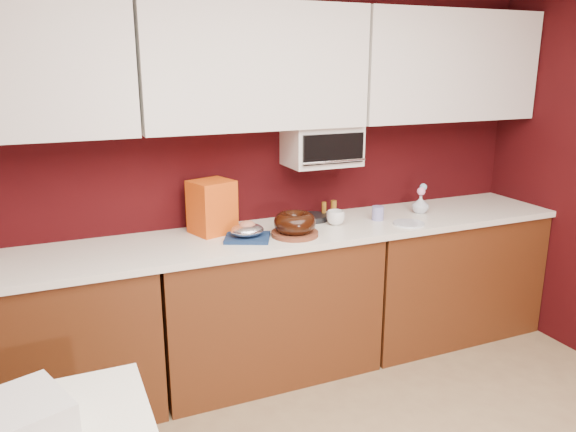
# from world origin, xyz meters

# --- Properties ---
(wall_back) EXTENTS (4.00, 0.02, 2.50)m
(wall_back) POSITION_xyz_m (0.00, 2.25, 1.25)
(wall_back) COLOR #330608
(wall_back) RESTS_ON floor
(base_cabinet_left) EXTENTS (1.31, 0.58, 0.86)m
(base_cabinet_left) POSITION_xyz_m (-1.33, 1.94, 0.43)
(base_cabinet_left) COLOR #542810
(base_cabinet_left) RESTS_ON floor
(base_cabinet_center) EXTENTS (1.31, 0.58, 0.86)m
(base_cabinet_center) POSITION_xyz_m (0.00, 1.94, 0.43)
(base_cabinet_center) COLOR #542810
(base_cabinet_center) RESTS_ON floor
(base_cabinet_right) EXTENTS (1.31, 0.58, 0.86)m
(base_cabinet_right) POSITION_xyz_m (1.33, 1.94, 0.43)
(base_cabinet_right) COLOR #542810
(base_cabinet_right) RESTS_ON floor
(countertop) EXTENTS (4.00, 0.62, 0.04)m
(countertop) POSITION_xyz_m (0.00, 1.94, 0.88)
(countertop) COLOR white
(countertop) RESTS_ON base_cabinet_center
(upper_cabinet_center) EXTENTS (1.31, 0.33, 0.70)m
(upper_cabinet_center) POSITION_xyz_m (0.00, 2.08, 1.85)
(upper_cabinet_center) COLOR white
(upper_cabinet_center) RESTS_ON wall_back
(upper_cabinet_right) EXTENTS (1.31, 0.33, 0.70)m
(upper_cabinet_right) POSITION_xyz_m (1.33, 2.08, 1.85)
(upper_cabinet_right) COLOR white
(upper_cabinet_right) RESTS_ON wall_back
(toaster_oven) EXTENTS (0.45, 0.30, 0.25)m
(toaster_oven) POSITION_xyz_m (0.45, 2.10, 1.38)
(toaster_oven) COLOR white
(toaster_oven) RESTS_ON upper_cabinet_center
(toaster_oven_door) EXTENTS (0.40, 0.02, 0.18)m
(toaster_oven_door) POSITION_xyz_m (0.45, 1.94, 1.38)
(toaster_oven_door) COLOR black
(toaster_oven_door) RESTS_ON toaster_oven
(toaster_oven_handle) EXTENTS (0.42, 0.02, 0.02)m
(toaster_oven_handle) POSITION_xyz_m (0.45, 1.93, 1.30)
(toaster_oven_handle) COLOR silver
(toaster_oven_handle) RESTS_ON toaster_oven
(cake_base) EXTENTS (0.36, 0.36, 0.03)m
(cake_base) POSITION_xyz_m (0.14, 1.83, 0.91)
(cake_base) COLOR brown
(cake_base) RESTS_ON countertop
(bundt_cake) EXTENTS (0.29, 0.29, 0.10)m
(bundt_cake) POSITION_xyz_m (0.14, 1.83, 0.98)
(bundt_cake) COLOR black
(bundt_cake) RESTS_ON cake_base
(navy_towel) EXTENTS (0.32, 0.30, 0.02)m
(navy_towel) POSITION_xyz_m (-0.13, 1.87, 0.91)
(navy_towel) COLOR navy
(navy_towel) RESTS_ON countertop
(foil_ham_nest) EXTENTS (0.20, 0.17, 0.07)m
(foil_ham_nest) POSITION_xyz_m (-0.13, 1.87, 0.96)
(foil_ham_nest) COLOR white
(foil_ham_nest) RESTS_ON navy_towel
(roasted_ham) EXTENTS (0.12, 0.11, 0.06)m
(roasted_ham) POSITION_xyz_m (-0.13, 1.87, 0.98)
(roasted_ham) COLOR #B86E54
(roasted_ham) RESTS_ON foil_ham_nest
(pandoro_box) EXTENTS (0.28, 0.27, 0.31)m
(pandoro_box) POSITION_xyz_m (-0.27, 2.08, 1.06)
(pandoro_box) COLOR red
(pandoro_box) RESTS_ON countertop
(dark_pan) EXTENTS (0.22, 0.22, 0.03)m
(dark_pan) POSITION_xyz_m (0.39, 2.09, 0.92)
(dark_pan) COLOR black
(dark_pan) RESTS_ON countertop
(coffee_mug) EXTENTS (0.14, 0.14, 0.11)m
(coffee_mug) POSITION_xyz_m (0.47, 1.94, 0.95)
(coffee_mug) COLOR white
(coffee_mug) RESTS_ON countertop
(blue_jar) EXTENTS (0.09, 0.09, 0.09)m
(blue_jar) POSITION_xyz_m (0.77, 1.93, 0.94)
(blue_jar) COLOR #1A1B93
(blue_jar) RESTS_ON countertop
(flower_vase) EXTENTS (0.10, 0.10, 0.13)m
(flower_vase) POSITION_xyz_m (1.13, 1.96, 0.97)
(flower_vase) COLOR silver
(flower_vase) RESTS_ON countertop
(flower_pink) EXTENTS (0.05, 0.05, 0.05)m
(flower_pink) POSITION_xyz_m (1.13, 1.96, 1.05)
(flower_pink) COLOR #FF93C6
(flower_pink) RESTS_ON flower_vase
(flower_blue) EXTENTS (0.05, 0.05, 0.05)m
(flower_blue) POSITION_xyz_m (1.16, 1.98, 1.07)
(flower_blue) COLOR #81B2CE
(flower_blue) RESTS_ON flower_vase
(china_plate) EXTENTS (0.25, 0.25, 0.01)m
(china_plate) POSITION_xyz_m (0.89, 1.76, 0.91)
(china_plate) COLOR silver
(china_plate) RESTS_ON countertop
(amber_bottle) EXTENTS (0.04, 0.04, 0.11)m
(amber_bottle) POSITION_xyz_m (0.54, 2.10, 0.96)
(amber_bottle) COLOR brown
(amber_bottle) RESTS_ON countertop
(newspaper_stack) EXTENTS (0.41, 0.38, 0.12)m
(newspaper_stack) POSITION_xyz_m (-1.33, 0.68, 0.81)
(newspaper_stack) COLOR silver
(newspaper_stack) RESTS_ON dining_table
(amber_bottle_tall) EXTENTS (0.04, 0.04, 0.11)m
(amber_bottle_tall) POSITION_xyz_m (0.48, 2.11, 0.95)
(amber_bottle_tall) COLOR brown
(amber_bottle_tall) RESTS_ON countertop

